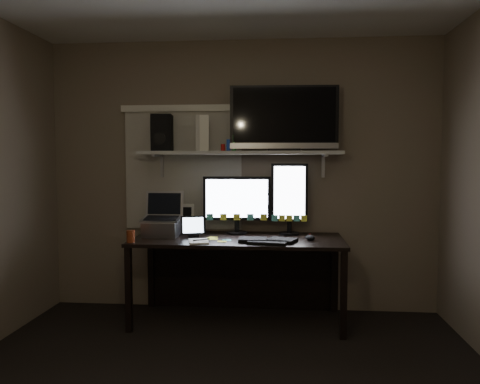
# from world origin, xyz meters

# --- Properties ---
(back_wall) EXTENTS (3.60, 0.00, 3.60)m
(back_wall) POSITION_xyz_m (0.00, 1.80, 1.25)
(back_wall) COLOR #766354
(back_wall) RESTS_ON floor
(window_blinds) EXTENTS (1.10, 0.02, 1.10)m
(window_blinds) POSITION_xyz_m (-0.55, 1.79, 1.30)
(window_blinds) COLOR beige
(window_blinds) RESTS_ON back_wall
(desk) EXTENTS (1.80, 0.75, 0.73)m
(desk) POSITION_xyz_m (0.00, 1.55, 0.55)
(desk) COLOR black
(desk) RESTS_ON floor
(wall_shelf) EXTENTS (1.80, 0.35, 0.03)m
(wall_shelf) POSITION_xyz_m (0.00, 1.62, 1.46)
(wall_shelf) COLOR #AFB0AB
(wall_shelf) RESTS_ON back_wall
(monitor_landscape) EXTENTS (0.61, 0.10, 0.54)m
(monitor_landscape) POSITION_xyz_m (-0.03, 1.66, 1.00)
(monitor_landscape) COLOR black
(monitor_landscape) RESTS_ON desk
(monitor_portrait) EXTENTS (0.33, 0.06, 0.65)m
(monitor_portrait) POSITION_xyz_m (0.44, 1.65, 1.06)
(monitor_portrait) COLOR black
(monitor_portrait) RESTS_ON desk
(keyboard) EXTENTS (0.50, 0.26, 0.03)m
(keyboard) POSITION_xyz_m (0.26, 1.26, 0.74)
(keyboard) COLOR black
(keyboard) RESTS_ON desk
(mouse) EXTENTS (0.10, 0.13, 0.04)m
(mouse) POSITION_xyz_m (0.61, 1.37, 0.75)
(mouse) COLOR black
(mouse) RESTS_ON desk
(notepad) EXTENTS (0.20, 0.25, 0.01)m
(notepad) POSITION_xyz_m (-0.30, 1.20, 0.74)
(notepad) COLOR white
(notepad) RESTS_ON desk
(tablet) EXTENTS (0.23, 0.15, 0.19)m
(tablet) POSITION_xyz_m (-0.39, 1.44, 0.82)
(tablet) COLOR black
(tablet) RESTS_ON desk
(file_sorter) EXTENTS (0.20, 0.10, 0.25)m
(file_sorter) POSITION_xyz_m (-0.55, 1.69, 0.86)
(file_sorter) COLOR black
(file_sorter) RESTS_ON desk
(laptop) EXTENTS (0.34, 0.28, 0.38)m
(laptop) POSITION_xyz_m (-0.68, 1.45, 0.92)
(laptop) COLOR #ACADB1
(laptop) RESTS_ON desk
(cup) EXTENTS (0.07, 0.07, 0.10)m
(cup) POSITION_xyz_m (-0.85, 1.14, 0.78)
(cup) COLOR maroon
(cup) RESTS_ON desk
(sticky_notes) EXTENTS (0.38, 0.33, 0.00)m
(sticky_notes) POSITION_xyz_m (-0.14, 1.34, 0.73)
(sticky_notes) COLOR #F0F542
(sticky_notes) RESTS_ON desk
(tv) EXTENTS (0.96, 0.21, 0.57)m
(tv) POSITION_xyz_m (0.39, 1.62, 1.76)
(tv) COLOR black
(tv) RESTS_ON wall_shelf
(game_console) EXTENTS (0.15, 0.27, 0.31)m
(game_console) POSITION_xyz_m (-0.34, 1.65, 1.64)
(game_console) COLOR silver
(game_console) RESTS_ON wall_shelf
(speaker) EXTENTS (0.21, 0.24, 0.33)m
(speaker) POSITION_xyz_m (-0.71, 1.65, 1.64)
(speaker) COLOR black
(speaker) RESTS_ON wall_shelf
(bottles) EXTENTS (0.23, 0.11, 0.15)m
(bottles) POSITION_xyz_m (-0.10, 1.59, 1.55)
(bottles) COLOR #A50F0C
(bottles) RESTS_ON wall_shelf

